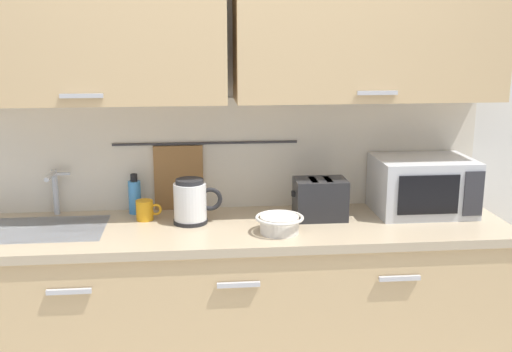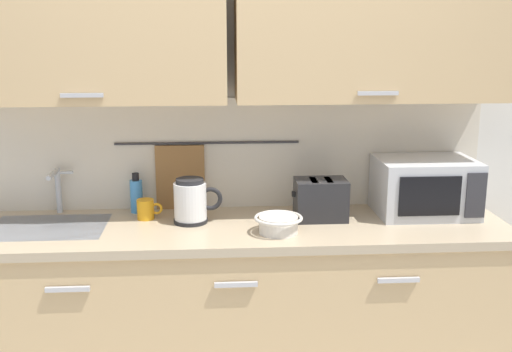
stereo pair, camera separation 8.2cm
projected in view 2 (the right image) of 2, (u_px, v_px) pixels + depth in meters
The scene contains 9 objects.
counter_unit at pixel (232, 313), 2.91m from camera, with size 2.53×0.64×0.90m.
back_wall_assembly at pixel (230, 83), 2.89m from camera, with size 3.70×0.41×2.50m.
sink_faucet at pixel (57, 185), 2.94m from camera, with size 0.09×0.17×0.22m.
microwave at pixel (425, 187), 2.94m from camera, with size 0.46×0.35×0.27m.
electric_kettle at pixel (191, 201), 2.82m from camera, with size 0.23×0.16×0.21m.
dish_soap_bottle at pixel (136, 195), 2.98m from camera, with size 0.06×0.06×0.20m.
mug_near_sink at pixel (146, 209), 2.88m from camera, with size 0.12×0.08×0.09m.
mixing_bowl at pixel (278, 223), 2.68m from camera, with size 0.21×0.21×0.08m.
toaster at pixel (321, 199), 2.87m from camera, with size 0.26×0.17×0.19m.
Camera 2 is at (-0.08, -2.38, 1.77)m, focal length 43.05 mm.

